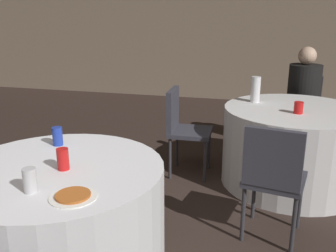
{
  "coord_description": "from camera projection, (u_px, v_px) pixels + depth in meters",
  "views": [
    {
      "loc": [
        0.99,
        -1.73,
        1.57
      ],
      "look_at": [
        0.38,
        0.6,
        0.83
      ],
      "focal_mm": 40.0,
      "sensor_mm": 36.0,
      "label": 1
    }
  ],
  "objects": [
    {
      "name": "bottle_far",
      "position": [
        255.0,
        89.0,
        3.6
      ],
      "size": [
        0.09,
        0.09,
        0.25
      ],
      "color": "white",
      "rests_on": "table_far"
    },
    {
      "name": "soda_can_red",
      "position": [
        63.0,
        159.0,
        2.06
      ],
      "size": [
        0.07,
        0.07,
        0.12
      ],
      "color": "red",
      "rests_on": "table_near"
    },
    {
      "name": "cup_far",
      "position": [
        299.0,
        108.0,
        3.21
      ],
      "size": [
        0.08,
        0.08,
        0.1
      ],
      "color": "red",
      "rests_on": "table_far"
    },
    {
      "name": "wall_back",
      "position": [
        212.0,
        22.0,
        6.7
      ],
      "size": [
        16.0,
        0.06,
        2.8
      ],
      "color": "gray",
      "rests_on": "ground_plane"
    },
    {
      "name": "soda_can_silver",
      "position": [
        30.0,
        180.0,
        1.8
      ],
      "size": [
        0.07,
        0.07,
        0.12
      ],
      "color": "silver",
      "rests_on": "table_near"
    },
    {
      "name": "soda_can_blue",
      "position": [
        58.0,
        136.0,
        2.44
      ],
      "size": [
        0.07,
        0.07,
        0.12
      ],
      "color": "#1E38A5",
      "rests_on": "table_near"
    },
    {
      "name": "person_black_shirt",
      "position": [
        302.0,
        100.0,
        4.21
      ],
      "size": [
        0.39,
        0.52,
        1.2
      ],
      "rotation": [
        0.0,
        0.0,
        -3.29
      ],
      "color": "#282828",
      "rests_on": "ground_plane"
    },
    {
      "name": "chair_far_west",
      "position": [
        182.0,
        123.0,
        3.66
      ],
      "size": [
        0.42,
        0.41,
        0.86
      ],
      "rotation": [
        0.0,
        0.0,
        -1.54
      ],
      "color": "#383842",
      "rests_on": "ground_plane"
    },
    {
      "name": "pizza_plate_near",
      "position": [
        73.0,
        196.0,
        1.76
      ],
      "size": [
        0.23,
        0.23,
        0.02
      ],
      "color": "white",
      "rests_on": "table_near"
    },
    {
      "name": "chair_far_north",
      "position": [
        302.0,
        105.0,
        4.37
      ],
      "size": [
        0.45,
        0.46,
        0.86
      ],
      "rotation": [
        0.0,
        0.0,
        -3.29
      ],
      "color": "#383842",
      "rests_on": "ground_plane"
    },
    {
      "name": "table_near",
      "position": [
        62.0,
        224.0,
        2.21
      ],
      "size": [
        1.21,
        1.21,
        0.73
      ],
      "color": "silver",
      "rests_on": "ground_plane"
    },
    {
      "name": "table_far",
      "position": [
        292.0,
        146.0,
        3.49
      ],
      "size": [
        1.29,
        1.29,
        0.73
      ],
      "color": "white",
      "rests_on": "ground_plane"
    },
    {
      "name": "chair_far_south",
      "position": [
        274.0,
        173.0,
        2.53
      ],
      "size": [
        0.47,
        0.47,
        0.86
      ],
      "rotation": [
        0.0,
        0.0,
        -0.18
      ],
      "color": "#383842",
      "rests_on": "ground_plane"
    }
  ]
}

